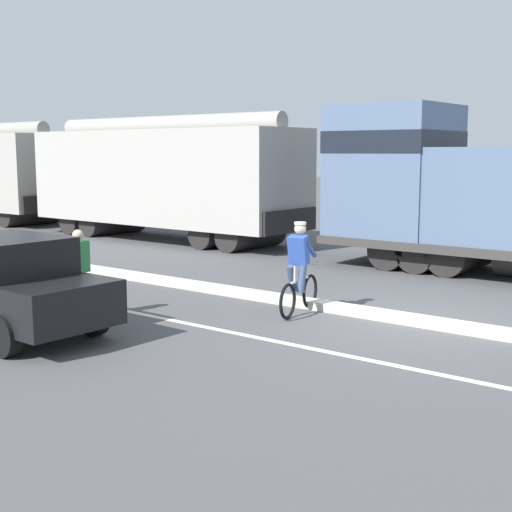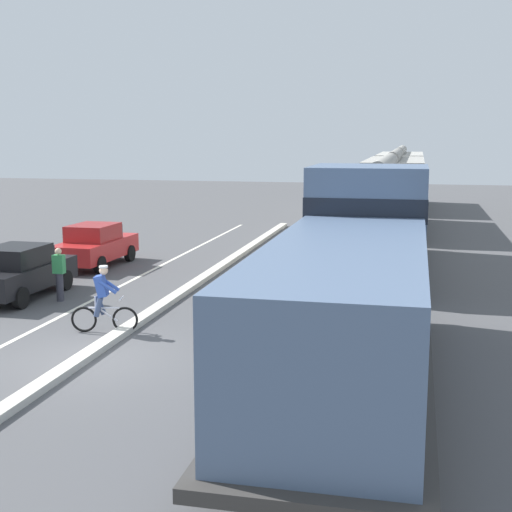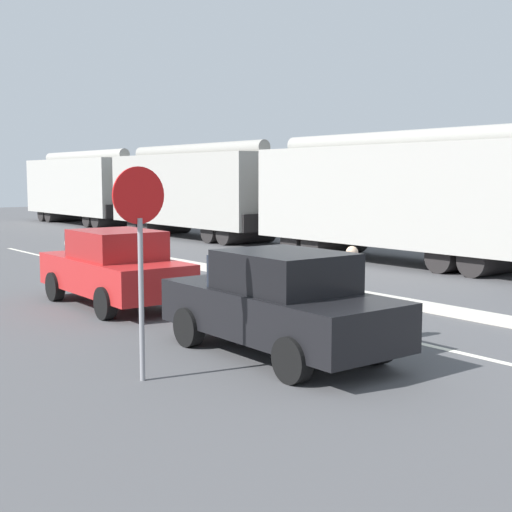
% 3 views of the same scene
% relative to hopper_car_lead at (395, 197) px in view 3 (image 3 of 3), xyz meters
% --- Properties ---
extents(median_curb, '(0.36, 36.00, 0.16)m').
position_rel_hopper_car_lead_xyz_m(median_curb, '(-5.92, -6.08, -2.00)').
color(median_curb, beige).
rests_on(median_curb, ground).
extents(lane_stripe, '(0.14, 36.00, 0.01)m').
position_rel_hopper_car_lead_xyz_m(lane_stripe, '(-8.32, -6.08, -2.07)').
color(lane_stripe, silver).
rests_on(lane_stripe, ground).
extents(hopper_car_lead, '(2.90, 10.60, 4.18)m').
position_rel_hopper_car_lead_xyz_m(hopper_car_lead, '(0.00, 0.00, 0.00)').
color(hopper_car_lead, '#AAA7A0').
rests_on(hopper_car_lead, ground).
extents(hopper_car_middle, '(2.90, 10.60, 4.18)m').
position_rel_hopper_car_lead_xyz_m(hopper_car_middle, '(0.00, 11.60, 0.00)').
color(hopper_car_middle, '#A29F97').
rests_on(hopper_car_middle, ground).
extents(hopper_car_trailing, '(2.90, 10.60, 4.18)m').
position_rel_hopper_car_lead_xyz_m(hopper_car_trailing, '(0.00, 23.20, 0.00)').
color(hopper_car_trailing, '#ABA8A1').
rests_on(hopper_car_trailing, ground).
extents(parked_car_black, '(1.88, 4.23, 1.62)m').
position_rel_hopper_car_lead_xyz_m(parked_car_black, '(-10.64, -7.00, -1.26)').
color(parked_car_black, black).
rests_on(parked_car_black, ground).
extents(parked_car_red, '(1.91, 4.24, 1.62)m').
position_rel_hopper_car_lead_xyz_m(parked_car_red, '(-10.69, -1.58, -1.26)').
color(parked_car_red, red).
rests_on(parked_car_red, ground).
extents(stop_sign, '(0.76, 0.08, 2.88)m').
position_rel_hopper_car_lead_xyz_m(stop_sign, '(-12.98, -6.90, -0.05)').
color(stop_sign, gray).
rests_on(stop_sign, ground).
extents(pedestrian_by_cars, '(0.34, 0.22, 1.62)m').
position_rel_hopper_car_lead_xyz_m(pedestrian_by_cars, '(-9.22, -7.14, -1.23)').
color(pedestrian_by_cars, '#33333D').
rests_on(pedestrian_by_cars, ground).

